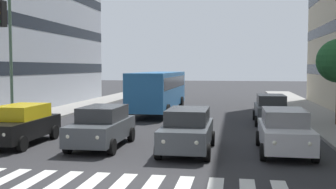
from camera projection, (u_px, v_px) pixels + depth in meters
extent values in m
plane|color=#2D2D30|center=(103.00, 186.00, 11.47)|extent=(180.00, 180.00, 0.00)
cube|color=silver|center=(150.00, 188.00, 11.25)|extent=(0.45, 2.80, 0.01)
cube|color=silver|center=(119.00, 187.00, 11.40)|extent=(0.45, 2.80, 0.01)
cube|color=silver|center=(88.00, 185.00, 11.55)|extent=(0.45, 2.80, 0.01)
cube|color=silver|center=(59.00, 184.00, 11.69)|extent=(0.45, 2.80, 0.01)
cube|color=silver|center=(30.00, 182.00, 11.84)|extent=(0.45, 2.80, 0.01)
cube|color=silver|center=(2.00, 181.00, 11.99)|extent=(0.45, 2.80, 0.01)
cube|color=silver|center=(284.00, 135.00, 15.79)|extent=(1.80, 4.40, 0.80)
cube|color=gray|center=(284.00, 117.00, 15.94)|extent=(1.58, 2.46, 0.60)
cylinder|color=black|center=(315.00, 154.00, 14.24)|extent=(0.22, 0.64, 0.64)
cylinder|color=black|center=(263.00, 152.00, 14.54)|extent=(0.22, 0.64, 0.64)
cylinder|color=black|center=(302.00, 139.00, 17.10)|extent=(0.22, 0.64, 0.64)
cylinder|color=black|center=(259.00, 138.00, 17.40)|extent=(0.22, 0.64, 0.64)
sphere|color=white|center=(310.00, 144.00, 13.58)|extent=(0.18, 0.18, 0.18)
sphere|color=white|center=(274.00, 143.00, 13.77)|extent=(0.18, 0.18, 0.18)
cube|color=#474C51|center=(187.00, 134.00, 16.03)|extent=(1.80, 4.40, 0.80)
cube|color=#343639|center=(188.00, 116.00, 16.18)|extent=(1.58, 2.46, 0.60)
cylinder|color=black|center=(207.00, 152.00, 14.48)|extent=(0.22, 0.64, 0.64)
cylinder|color=black|center=(158.00, 151.00, 14.77)|extent=(0.22, 0.64, 0.64)
cylinder|color=black|center=(212.00, 138.00, 17.34)|extent=(0.22, 0.64, 0.64)
cylinder|color=black|center=(171.00, 137.00, 17.63)|extent=(0.22, 0.64, 0.64)
sphere|color=white|center=(197.00, 143.00, 13.81)|extent=(0.18, 0.18, 0.18)
sphere|color=white|center=(164.00, 142.00, 14.00)|extent=(0.18, 0.18, 0.18)
cube|color=#474C51|center=(102.00, 130.00, 17.04)|extent=(1.80, 4.40, 0.80)
cube|color=#343639|center=(103.00, 113.00, 17.19)|extent=(1.58, 2.46, 0.60)
cylinder|color=black|center=(112.00, 147.00, 15.49)|extent=(0.22, 0.64, 0.64)
cylinder|color=black|center=(68.00, 145.00, 15.79)|extent=(0.22, 0.64, 0.64)
cylinder|color=black|center=(131.00, 134.00, 18.35)|extent=(0.22, 0.64, 0.64)
cylinder|color=black|center=(93.00, 133.00, 18.64)|extent=(0.22, 0.64, 0.64)
sphere|color=white|center=(98.00, 137.00, 14.82)|extent=(0.18, 0.18, 0.18)
sphere|color=white|center=(68.00, 137.00, 15.01)|extent=(0.18, 0.18, 0.18)
cube|color=black|center=(20.00, 128.00, 17.64)|extent=(1.80, 4.40, 0.80)
cube|color=yellow|center=(22.00, 112.00, 17.79)|extent=(1.58, 2.46, 0.60)
cylinder|color=black|center=(22.00, 144.00, 16.09)|extent=(0.22, 0.64, 0.64)
cylinder|color=black|center=(54.00, 132.00, 18.94)|extent=(0.22, 0.64, 0.64)
cylinder|color=black|center=(19.00, 131.00, 19.24)|extent=(0.22, 0.64, 0.64)
sphere|color=white|center=(4.00, 135.00, 15.42)|extent=(0.18, 0.18, 0.18)
cube|color=#474C51|center=(271.00, 112.00, 24.16)|extent=(1.80, 4.40, 0.80)
cube|color=#343639|center=(271.00, 100.00, 24.31)|extent=(1.58, 2.46, 0.60)
cylinder|color=black|center=(290.00, 122.00, 22.61)|extent=(0.22, 0.64, 0.64)
cylinder|color=black|center=(257.00, 121.00, 22.91)|extent=(0.22, 0.64, 0.64)
cylinder|color=black|center=(284.00, 116.00, 25.47)|extent=(0.22, 0.64, 0.64)
cylinder|color=black|center=(255.00, 115.00, 25.77)|extent=(0.22, 0.64, 0.64)
sphere|color=white|center=(285.00, 115.00, 21.95)|extent=(0.18, 0.18, 0.18)
sphere|color=white|center=(264.00, 114.00, 22.13)|extent=(0.18, 0.18, 0.18)
cube|color=#286BAD|center=(159.00, 89.00, 29.70)|extent=(2.50, 10.50, 2.50)
cube|color=black|center=(159.00, 82.00, 29.66)|extent=(2.52, 9.87, 0.80)
cylinder|color=black|center=(167.00, 112.00, 25.96)|extent=(0.28, 1.00, 1.00)
cylinder|color=black|center=(130.00, 111.00, 26.37)|extent=(0.28, 1.00, 1.00)
cylinder|color=black|center=(181.00, 103.00, 32.68)|extent=(0.28, 1.00, 1.00)
cylinder|color=black|center=(151.00, 102.00, 33.09)|extent=(0.28, 1.00, 1.00)
cube|color=black|center=(1.00, 14.00, 11.87)|extent=(0.24, 0.28, 0.76)
cylinder|color=#4C6B56|center=(11.00, 59.00, 21.74)|extent=(0.16, 0.16, 7.35)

